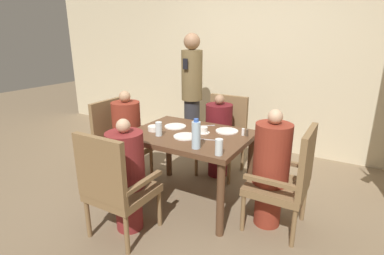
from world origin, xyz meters
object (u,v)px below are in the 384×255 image
at_px(chair_right_side, 287,178).
at_px(plate_main_right, 227,131).
at_px(plate_main_left, 175,126).
at_px(glass_tall_mid, 159,129).
at_px(chair_left_side, 118,140).
at_px(teacup_with_saucer, 204,130).
at_px(diner_in_far_chair, 218,135).
at_px(chair_near_corner, 115,185).
at_px(chair_far_side, 223,134).
at_px(diner_in_right_chair, 271,168).
at_px(glass_tall_near, 219,147).
at_px(plate_dessert_center, 185,136).
at_px(water_bottle, 196,135).
at_px(diner_in_near_chair, 127,175).
at_px(standing_host, 192,92).
at_px(diner_in_left_chair, 127,137).
at_px(bowl_small, 154,128).

bearing_deg(chair_right_side, plate_main_right, 160.62).
xyz_separation_m(plate_main_left, glass_tall_mid, (0.02, -0.32, 0.06)).
relative_size(chair_left_side, teacup_with_saucer, 7.79).
distance_m(diner_in_far_chair, chair_near_corner, 1.55).
bearing_deg(teacup_with_saucer, chair_far_side, 98.51).
distance_m(diner_in_right_chair, glass_tall_near, 0.56).
distance_m(chair_left_side, diner_in_far_chair, 1.20).
bearing_deg(plate_main_right, plate_dessert_center, -128.21).
distance_m(plate_main_right, water_bottle, 0.58).
bearing_deg(diner_in_near_chair, plate_main_left, 90.82).
height_order(standing_host, plate_dessert_center, standing_host).
bearing_deg(chair_left_side, diner_in_far_chair, 35.06).
height_order(plate_dessert_center, glass_tall_near, glass_tall_near).
bearing_deg(standing_host, diner_in_left_chair, -98.93).
distance_m(chair_far_side, teacup_with_saucer, 0.82).
xyz_separation_m(diner_in_far_chair, standing_host, (-0.65, 0.48, 0.40)).
height_order(diner_in_left_chair, diner_in_right_chair, diner_in_left_chair).
distance_m(plate_main_right, bowl_small, 0.75).
bearing_deg(chair_left_side, bowl_small, -9.15).
xyz_separation_m(chair_far_side, bowl_small, (-0.36, -0.94, 0.27)).
relative_size(diner_in_left_chair, chair_right_side, 1.14).
bearing_deg(diner_in_far_chair, plate_main_left, -113.00).
xyz_separation_m(plate_main_left, glass_tall_near, (0.73, -0.47, 0.06)).
bearing_deg(diner_in_near_chair, chair_left_side, 137.36).
bearing_deg(bowl_small, diner_in_near_chair, -77.65).
relative_size(diner_in_far_chair, diner_in_near_chair, 0.99).
distance_m(diner_in_right_chair, plate_main_right, 0.62).
relative_size(chair_far_side, diner_in_near_chair, 0.93).
distance_m(diner_in_right_chair, glass_tall_mid, 1.11).
bearing_deg(chair_right_side, standing_host, 144.35).
relative_size(chair_near_corner, plate_main_right, 4.20).
relative_size(chair_left_side, chair_far_side, 1.00).
bearing_deg(water_bottle, standing_host, 121.12).
bearing_deg(teacup_with_saucer, standing_host, 124.96).
height_order(diner_in_left_chair, plate_dessert_center, diner_in_left_chair).
height_order(diner_in_left_chair, water_bottle, diner_in_left_chair).
bearing_deg(diner_in_near_chair, diner_in_left_chair, 131.02).
bearing_deg(glass_tall_mid, plate_main_right, 40.52).
relative_size(plate_main_left, teacup_with_saucer, 1.85).
bearing_deg(glass_tall_mid, diner_in_near_chair, -90.63).
height_order(chair_right_side, standing_host, standing_host).
relative_size(water_bottle, glass_tall_near, 1.93).
bearing_deg(plate_dessert_center, teacup_with_saucer, 63.72).
relative_size(chair_left_side, chair_right_side, 1.00).
xyz_separation_m(chair_left_side, chair_near_corner, (0.75, -0.84, 0.00)).
height_order(standing_host, plate_main_right, standing_host).
height_order(diner_in_near_chair, plate_dessert_center, diner_in_near_chair).
height_order(plate_dessert_center, water_bottle, water_bottle).
xyz_separation_m(diner_in_near_chair, teacup_with_saucer, (0.35, 0.77, 0.25)).
xyz_separation_m(chair_right_side, plate_main_right, (-0.69, 0.24, 0.25)).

